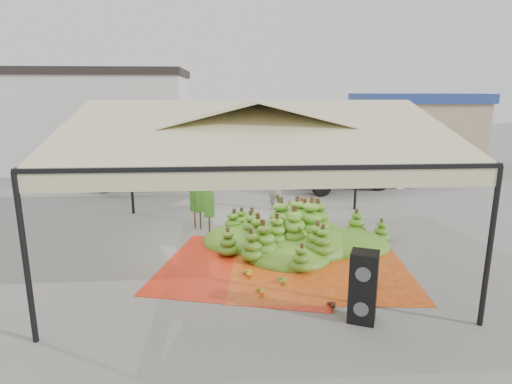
{
  "coord_description": "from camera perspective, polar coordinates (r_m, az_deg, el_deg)",
  "views": [
    {
      "loc": [
        -0.63,
        -10.86,
        4.23
      ],
      "look_at": [
        0.2,
        1.5,
        1.3
      ],
      "focal_mm": 30.0,
      "sensor_mm": 36.0,
      "label": 1
    }
  ],
  "objects": [
    {
      "name": "ground",
      "position": [
        11.68,
        -0.49,
        -7.94
      ],
      "size": [
        90.0,
        90.0,
        0.0
      ],
      "primitive_type": "plane",
      "color": "slate",
      "rests_on": "ground"
    },
    {
      "name": "canopy_tent",
      "position": [
        10.92,
        -0.52,
        8.42
      ],
      "size": [
        8.1,
        8.1,
        4.0
      ],
      "color": "black",
      "rests_on": "ground"
    },
    {
      "name": "building_white",
      "position": [
        26.61,
        -24.76,
        8.83
      ],
      "size": [
        14.3,
        6.3,
        5.4
      ],
      "color": "silver",
      "rests_on": "ground"
    },
    {
      "name": "building_tan",
      "position": [
        26.21,
        20.29,
        7.77
      ],
      "size": [
        6.3,
        5.3,
        4.1
      ],
      "color": "tan",
      "rests_on": "ground"
    },
    {
      "name": "tarp_left",
      "position": [
        10.73,
        -1.07,
        -9.89
      ],
      "size": [
        4.99,
        4.84,
        0.01
      ],
      "primitive_type": "cube",
      "rotation": [
        0.0,
        0.0,
        -0.24
      ],
      "color": "red",
      "rests_on": "ground"
    },
    {
      "name": "tarp_right",
      "position": [
        11.04,
        8.22,
        -9.33
      ],
      "size": [
        4.67,
        4.86,
        0.01
      ],
      "primitive_type": "cube",
      "rotation": [
        0.0,
        0.0,
        -0.09
      ],
      "color": "orange",
      "rests_on": "ground"
    },
    {
      "name": "banana_heap",
      "position": [
        12.08,
        5.78,
        -4.33
      ],
      "size": [
        5.83,
        4.94,
        1.17
      ],
      "primitive_type": "ellipsoid",
      "rotation": [
        0.0,
        0.0,
        -0.08
      ],
      "color": "#457318",
      "rests_on": "ground"
    },
    {
      "name": "hand_yellow_a",
      "position": [
        9.37,
        0.14,
        -12.93
      ],
      "size": [
        0.45,
        0.39,
        0.18
      ],
      "primitive_type": "ellipsoid",
      "rotation": [
        0.0,
        0.0,
        0.17
      ],
      "color": "#AD8722",
      "rests_on": "ground"
    },
    {
      "name": "hand_yellow_b",
      "position": [
        10.17,
        -1.65,
        -10.6
      ],
      "size": [
        0.57,
        0.5,
        0.22
      ],
      "primitive_type": "ellipsoid",
      "rotation": [
        0.0,
        0.0,
        0.23
      ],
      "color": "gold",
      "rests_on": "ground"
    },
    {
      "name": "hand_red_a",
      "position": [
        8.94,
        9.57,
        -14.5
      ],
      "size": [
        0.39,
        0.32,
        0.18
      ],
      "primitive_type": "ellipsoid",
      "rotation": [
        0.0,
        0.0,
        -0.0
      ],
      "color": "#552113",
      "rests_on": "ground"
    },
    {
      "name": "hand_red_b",
      "position": [
        10.06,
        14.85,
        -11.36
      ],
      "size": [
        0.58,
        0.52,
        0.22
      ],
      "primitive_type": "ellipsoid",
      "rotation": [
        0.0,
        0.0,
        0.32
      ],
      "color": "#592014",
      "rests_on": "ground"
    },
    {
      "name": "hand_green",
      "position": [
        9.86,
        2.97,
        -11.48
      ],
      "size": [
        0.47,
        0.4,
        0.2
      ],
      "primitive_type": "ellipsoid",
      "rotation": [
        0.0,
        0.0,
        -0.09
      ],
      "color": "#537B19",
      "rests_on": "ground"
    },
    {
      "name": "hanging_bunches",
      "position": [
        10.58,
        -0.93,
        4.55
      ],
      "size": [
        3.24,
        0.24,
        0.2
      ],
      "color": "#467819",
      "rests_on": "ground"
    },
    {
      "name": "speaker_stack",
      "position": [
        8.37,
        14.1,
        -12.17
      ],
      "size": [
        0.63,
        0.6,
        1.37
      ],
      "rotation": [
        0.0,
        0.0,
        -0.41
      ],
      "color": "black",
      "rests_on": "ground"
    },
    {
      "name": "banana_leaves",
      "position": [
        13.57,
        -7.33,
        -4.97
      ],
      "size": [
        0.96,
        1.36,
        3.7
      ],
      "primitive_type": null,
      "color": "#376E1D",
      "rests_on": "ground"
    },
    {
      "name": "vendor",
      "position": [
        15.45,
        2.63,
        0.47
      ],
      "size": [
        0.66,
        0.51,
        1.6
      ],
      "primitive_type": "imported",
      "rotation": [
        0.0,
        0.0,
        3.37
      ],
      "color": "gray",
      "rests_on": "ground"
    },
    {
      "name": "truck_left",
      "position": [
        20.3,
        -12.14,
        4.79
      ],
      "size": [
        6.63,
        3.94,
        2.16
      ],
      "rotation": [
        0.0,
        0.0,
        0.31
      ],
      "color": "#472817",
      "rests_on": "ground"
    },
    {
      "name": "truck_right",
      "position": [
        19.79,
        14.15,
        4.33
      ],
      "size": [
        6.39,
        3.81,
        2.08
      ],
      "rotation": [
        0.0,
        0.0,
        0.31
      ],
      "color": "#4A3418",
      "rests_on": "ground"
    }
  ]
}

